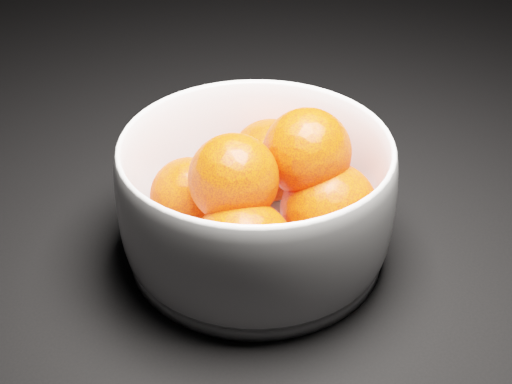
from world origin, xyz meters
TOP-DOWN VIEW (x-y plane):
  - ground at (0.00, 0.00)m, footprint 3.00×3.00m
  - bowl at (-0.15, 0.07)m, footprint 0.22×0.22m
  - orange_pile at (-0.14, 0.06)m, footprint 0.17×0.16m

SIDE VIEW (x-z plane):
  - ground at x=0.00m, z-range 0.00..0.00m
  - bowl at x=-0.15m, z-range 0.00..0.11m
  - orange_pile at x=-0.14m, z-range 0.00..0.12m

